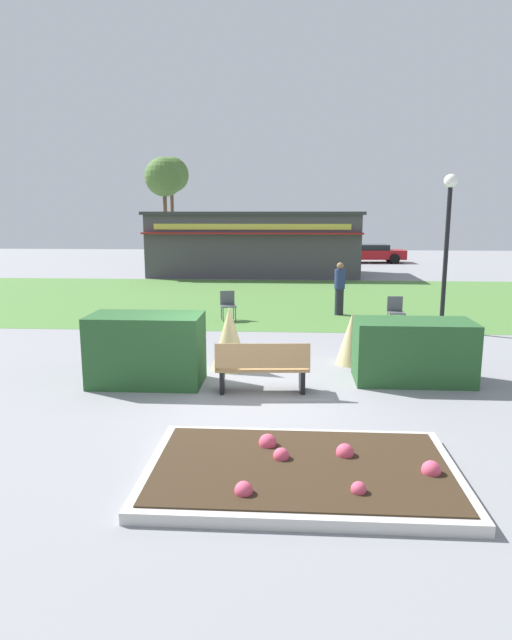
{
  "coord_description": "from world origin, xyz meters",
  "views": [
    {
      "loc": [
        0.9,
        -9.43,
        3.21
      ],
      "look_at": [
        0.16,
        2.29,
        0.92
      ],
      "focal_mm": 30.66,
      "sensor_mm": 36.0,
      "label": 1
    }
  ],
  "objects": [
    {
      "name": "tree_right_bg",
      "position": [
        -8.65,
        34.87,
        6.18
      ],
      "size": [
        2.8,
        2.8,
        7.64
      ],
      "color": "brown",
      "rests_on": "ground_plane"
    },
    {
      "name": "flower_bed",
      "position": [
        1.07,
        -3.13,
        0.09
      ],
      "size": [
        3.84,
        2.4,
        0.31
      ],
      "color": "beige",
      "rests_on": "ground_plane"
    },
    {
      "name": "cafe_chair_west",
      "position": [
        -0.99,
        6.93,
        0.53
      ],
      "size": [
        0.54,
        0.54,
        0.89
      ],
      "color": "#4C5156",
      "rests_on": "ground_plane"
    },
    {
      "name": "ornamental_grass_behind_right",
      "position": [
        -0.34,
        1.58,
        0.67
      ],
      "size": [
        0.77,
        0.77,
        1.34
      ],
      "primitive_type": "cone",
      "color": "#D1BC7F",
      "rests_on": "ground_plane"
    },
    {
      "name": "ground_plane",
      "position": [
        0.0,
        0.0,
        0.0
      ],
      "size": [
        80.0,
        80.0,
        0.0
      ],
      "primitive_type": "plane",
      "color": "gray"
    },
    {
      "name": "ornamental_grass_behind_left",
      "position": [
        2.24,
        2.15,
        0.56
      ],
      "size": [
        0.67,
        0.67,
        1.13
      ],
      "primitive_type": "cone",
      "color": "#D1BC7F",
      "rests_on": "ground_plane"
    },
    {
      "name": "lawn_patch",
      "position": [
        0.0,
        11.28,
        0.0
      ],
      "size": [
        36.0,
        12.0,
        0.01
      ],
      "primitive_type": "cube",
      "color": "#4C7A38",
      "rests_on": "ground_plane"
    },
    {
      "name": "park_bench",
      "position": [
        0.42,
        0.09,
        0.48
      ],
      "size": [
        1.73,
        0.64,
        0.95
      ],
      "color": "tan",
      "rests_on": "ground_plane"
    },
    {
      "name": "parked_car_west_slot",
      "position": [
        -4.78,
        27.42,
        0.64
      ],
      "size": [
        4.29,
        2.24,
        1.2
      ],
      "color": "black",
      "rests_on": "ground_plane"
    },
    {
      "name": "lamppost_mid",
      "position": [
        5.11,
        5.7,
        2.67
      ],
      "size": [
        0.36,
        0.36,
        4.24
      ],
      "color": "black",
      "rests_on": "ground_plane"
    },
    {
      "name": "parked_car_east_slot",
      "position": [
        6.29,
        27.42,
        0.64
      ],
      "size": [
        4.27,
        2.19,
        1.2
      ],
      "color": "maroon",
      "rests_on": "ground_plane"
    },
    {
      "name": "tree_left_bg",
      "position": [
        -8.24,
        30.6,
        5.75
      ],
      "size": [
        2.8,
        2.8,
        7.2
      ],
      "color": "brown",
      "rests_on": "ground_plane"
    },
    {
      "name": "hedge_right",
      "position": [
        3.29,
        0.96,
        0.6
      ],
      "size": [
        2.23,
        1.1,
        1.2
      ],
      "primitive_type": "cube",
      "color": "#28562B",
      "rests_on": "ground_plane"
    },
    {
      "name": "person_strolling",
      "position": [
        2.49,
        8.02,
        0.86
      ],
      "size": [
        0.34,
        0.34,
        1.69
      ],
      "rotation": [
        0.0,
        0.0,
        0.98
      ],
      "color": "#23232D",
      "rests_on": "ground_plane"
    },
    {
      "name": "parked_car_center_slot",
      "position": [
        0.57,
        27.42,
        0.64
      ],
      "size": [
        4.25,
        2.15,
        1.2
      ],
      "color": "#2D6638",
      "rests_on": "ground_plane"
    },
    {
      "name": "food_kiosk",
      "position": [
        -1.01,
        19.78,
        1.66
      ],
      "size": [
        11.03,
        5.12,
        3.31
      ],
      "color": "#47424C",
      "rests_on": "ground_plane"
    },
    {
      "name": "trash_bin",
      "position": [
        -2.53,
        1.25,
        0.45
      ],
      "size": [
        0.52,
        0.52,
        0.9
      ],
      "primitive_type": "cylinder",
      "color": "#2D4233",
      "rests_on": "ground_plane"
    },
    {
      "name": "cafe_chair_east",
      "position": [
        3.91,
        6.1,
        0.53
      ],
      "size": [
        0.46,
        0.46,
        0.89
      ],
      "color": "#4C5156",
      "rests_on": "ground_plane"
    },
    {
      "name": "hedge_left",
      "position": [
        -1.81,
        0.49,
        0.67
      ],
      "size": [
        2.12,
        1.1,
        1.35
      ],
      "primitive_type": "cube",
      "color": "#28562B",
      "rests_on": "ground_plane"
    }
  ]
}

